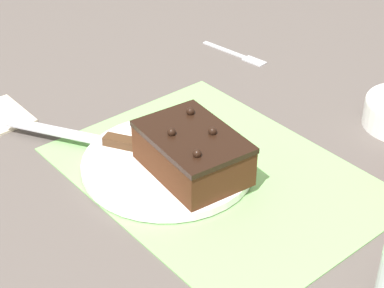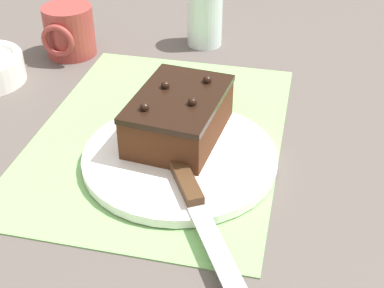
# 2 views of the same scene
# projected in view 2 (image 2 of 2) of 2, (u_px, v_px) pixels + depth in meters

# --- Properties ---
(ground_plane) EXTENTS (3.00, 3.00, 0.00)m
(ground_plane) POSITION_uv_depth(u_px,v_px,m) (160.00, 135.00, 0.76)
(ground_plane) COLOR #544C47
(placemat_woven) EXTENTS (0.46, 0.34, 0.00)m
(placemat_woven) POSITION_uv_depth(u_px,v_px,m) (160.00, 134.00, 0.76)
(placemat_woven) COLOR #7AB266
(placemat_woven) RESTS_ON ground_plane
(cake_plate) EXTENTS (0.25, 0.25, 0.01)m
(cake_plate) POSITION_uv_depth(u_px,v_px,m) (180.00, 157.00, 0.70)
(cake_plate) COLOR white
(cake_plate) RESTS_ON placemat_woven
(chocolate_cake) EXTENTS (0.17, 0.13, 0.07)m
(chocolate_cake) POSITION_uv_depth(u_px,v_px,m) (179.00, 115.00, 0.71)
(chocolate_cake) COLOR #472614
(chocolate_cake) RESTS_ON cake_plate
(serving_knife) EXTENTS (0.23, 0.15, 0.01)m
(serving_knife) POSITION_uv_depth(u_px,v_px,m) (197.00, 206.00, 0.60)
(serving_knife) COLOR #472D19
(serving_knife) RESTS_ON cake_plate
(drinking_glass) EXTENTS (0.06, 0.06, 0.10)m
(drinking_glass) POSITION_uv_depth(u_px,v_px,m) (204.00, 18.00, 0.98)
(drinking_glass) COLOR silver
(drinking_glass) RESTS_ON ground_plane
(coffee_mug) EXTENTS (0.10, 0.09, 0.09)m
(coffee_mug) POSITION_uv_depth(u_px,v_px,m) (69.00, 31.00, 0.95)
(coffee_mug) COLOR #993833
(coffee_mug) RESTS_ON ground_plane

